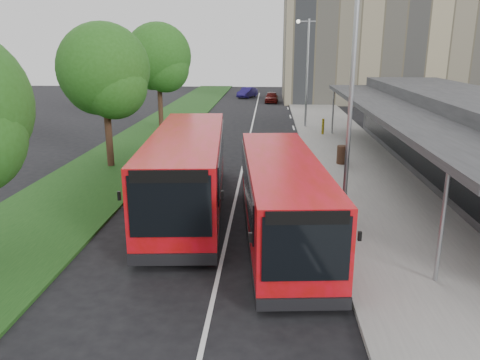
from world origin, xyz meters
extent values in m
plane|color=black|center=(0.00, 0.00, 0.00)|extent=(120.00, 120.00, 0.00)
cube|color=gray|center=(6.00, 20.00, 0.07)|extent=(5.00, 80.00, 0.15)
cube|color=#183F14|center=(-7.00, 20.00, 0.05)|extent=(5.00, 80.00, 0.10)
cube|color=silver|center=(0.00, 15.00, 0.01)|extent=(0.12, 70.00, 0.01)
cube|color=silver|center=(3.30, -2.00, 0.01)|extent=(0.12, 2.00, 0.01)
cube|color=silver|center=(3.30, 4.00, 0.01)|extent=(0.12, 2.00, 0.01)
cube|color=silver|center=(3.30, 10.00, 0.01)|extent=(0.12, 2.00, 0.01)
cube|color=silver|center=(3.30, 16.00, 0.01)|extent=(0.12, 2.00, 0.01)
cube|color=silver|center=(3.30, 22.00, 0.01)|extent=(0.12, 2.00, 0.01)
cube|color=silver|center=(3.30, 28.00, 0.01)|extent=(0.12, 2.00, 0.01)
cube|color=silver|center=(3.30, 34.00, 0.01)|extent=(0.12, 2.00, 0.01)
cube|color=silver|center=(3.30, 40.00, 0.01)|extent=(0.12, 2.00, 0.01)
cube|color=silver|center=(3.30, 46.00, 0.01)|extent=(0.12, 2.00, 0.01)
cube|color=tan|center=(14.00, 42.00, 9.00)|extent=(22.00, 12.00, 18.00)
cube|color=#28282A|center=(11.00, 8.00, 2.00)|extent=(5.00, 26.00, 4.00)
cube|color=black|center=(8.48, 8.00, 1.60)|extent=(0.06, 24.00, 2.20)
cube|color=#28282A|center=(7.20, 8.00, 3.30)|extent=(2.80, 26.00, 0.25)
cylinder|color=#92969A|center=(5.90, -3.00, 1.65)|extent=(0.12, 0.12, 3.30)
cylinder|color=#92969A|center=(5.90, 19.00, 1.65)|extent=(0.12, 0.12, 3.30)
cylinder|color=#372116|center=(-7.00, 9.00, 1.81)|extent=(0.36, 0.36, 3.63)
sphere|color=#235416|center=(-7.00, 9.00, 5.11)|extent=(4.62, 4.62, 4.62)
sphere|color=#235416|center=(-6.40, 8.60, 4.29)|extent=(3.30, 3.30, 3.30)
sphere|color=#235416|center=(-7.50, 9.50, 4.54)|extent=(3.63, 3.63, 3.63)
cylinder|color=#372116|center=(-7.00, 21.00, 1.94)|extent=(0.36, 0.36, 3.89)
sphere|color=#235416|center=(-7.00, 21.00, 5.48)|extent=(4.95, 4.95, 4.95)
sphere|color=#235416|center=(-6.40, 20.60, 4.60)|extent=(3.53, 3.53, 3.53)
sphere|color=#235416|center=(-7.50, 21.50, 4.86)|extent=(3.89, 3.89, 3.89)
cylinder|color=#92969A|center=(4.20, 2.00, 4.15)|extent=(0.16, 0.16, 8.00)
cylinder|color=#92969A|center=(4.20, 22.00, 4.15)|extent=(0.16, 0.16, 8.00)
cylinder|color=#92969A|center=(4.00, 22.00, 7.95)|extent=(1.40, 0.10, 0.10)
sphere|color=silver|center=(3.40, 22.00, 7.95)|extent=(0.28, 0.28, 0.28)
cube|color=red|center=(1.83, -0.03, 1.52)|extent=(3.10, 9.68, 2.40)
cube|color=black|center=(1.83, -0.03, 0.34)|extent=(3.13, 9.70, 0.27)
cube|color=black|center=(2.25, -4.79, 1.77)|extent=(2.03, 0.23, 1.59)
cube|color=black|center=(1.40, 4.73, 1.90)|extent=(1.99, 0.23, 1.18)
cube|color=black|center=(0.66, 0.14, 1.95)|extent=(0.78, 8.13, 1.09)
cube|color=black|center=(2.95, 0.34, 1.95)|extent=(0.78, 8.13, 1.09)
cube|color=black|center=(2.25, -4.80, 0.36)|extent=(2.26, 0.28, 0.32)
cube|color=black|center=(2.25, -4.80, 2.54)|extent=(1.90, 0.21, 0.32)
cube|color=black|center=(0.97, -4.70, 1.99)|extent=(0.09, 0.09, 0.23)
cube|color=black|center=(3.50, -4.47, 1.99)|extent=(0.09, 0.09, 0.23)
cylinder|color=black|center=(1.16, -3.18, 0.41)|extent=(0.34, 0.84, 0.82)
cylinder|color=black|center=(3.05, -3.01, 0.41)|extent=(0.34, 0.84, 0.82)
cylinder|color=black|center=(0.61, 2.95, 0.41)|extent=(0.34, 0.84, 0.82)
cylinder|color=black|center=(2.50, 3.12, 0.41)|extent=(0.34, 0.84, 0.82)
cube|color=red|center=(-1.75, 2.64, 1.70)|extent=(3.40, 10.85, 2.70)
cube|color=black|center=(-1.75, 2.64, 0.39)|extent=(3.42, 10.88, 0.31)
cube|color=black|center=(-1.32, -2.70, 1.98)|extent=(2.29, 0.24, 1.78)
cube|color=black|center=(-2.18, 7.99, 2.14)|extent=(2.23, 0.23, 1.32)
cube|color=black|center=(-3.06, 2.84, 2.19)|extent=(0.79, 9.13, 1.22)
cube|color=black|center=(-0.49, 3.05, 2.19)|extent=(0.79, 9.13, 1.22)
cube|color=black|center=(-1.31, -2.71, 0.41)|extent=(2.54, 0.29, 0.36)
cube|color=black|center=(-1.31, -2.71, 2.85)|extent=(2.13, 0.21, 0.36)
cube|color=black|center=(-2.75, -2.59, 2.24)|extent=(0.09, 0.09, 0.25)
cube|color=black|center=(0.09, -2.36, 2.24)|extent=(0.09, 0.09, 0.25)
cylinder|color=black|center=(-2.53, -0.89, 0.46)|extent=(0.38, 0.94, 0.92)
cylinder|color=black|center=(-0.40, -0.72, 0.46)|extent=(0.38, 0.94, 0.92)
cylinder|color=black|center=(-3.09, 6.01, 0.46)|extent=(0.38, 0.94, 0.92)
cylinder|color=black|center=(-0.97, 6.18, 0.46)|extent=(0.38, 0.94, 0.92)
cylinder|color=#3E2619|center=(5.28, 9.95, 0.64)|extent=(0.62, 0.62, 0.97)
cylinder|color=yellow|center=(5.21, 18.66, 0.70)|extent=(0.18, 0.18, 1.10)
imported|color=#4F0C0B|center=(1.61, 38.98, 0.61)|extent=(1.59, 3.63, 1.22)
imported|color=navy|center=(-1.39, 44.22, 0.63)|extent=(2.56, 4.03, 1.25)
camera|label=1|loc=(1.35, -14.66, 6.24)|focal=35.00mm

